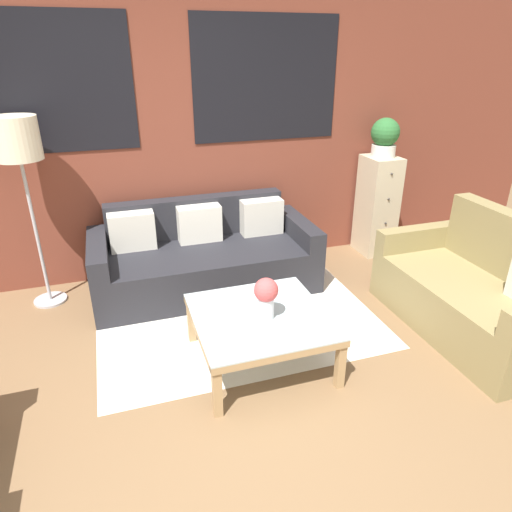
{
  "coord_description": "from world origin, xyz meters",
  "views": [
    {
      "loc": [
        -0.55,
        -1.86,
        2.07
      ],
      "look_at": [
        0.48,
        1.29,
        0.55
      ],
      "focal_mm": 32.0,
      "sensor_mm": 36.0,
      "label": 1
    }
  ],
  "objects_px": {
    "settee_vintage": "(477,295)",
    "floor_lamp": "(18,147)",
    "coffee_table": "(260,322)",
    "couch_dark": "(204,258)",
    "potted_plant": "(385,137)",
    "drawer_cabinet": "(377,206)",
    "flower_vase": "(266,295)"
  },
  "relations": [
    {
      "from": "flower_vase",
      "to": "coffee_table",
      "type": "bearing_deg",
      "value": 119.94
    },
    {
      "from": "coffee_table",
      "to": "couch_dark",
      "type": "bearing_deg",
      "value": 95.44
    },
    {
      "from": "drawer_cabinet",
      "to": "couch_dark",
      "type": "bearing_deg",
      "value": -173.7
    },
    {
      "from": "settee_vintage",
      "to": "drawer_cabinet",
      "type": "bearing_deg",
      "value": 87.44
    },
    {
      "from": "drawer_cabinet",
      "to": "coffee_table",
      "type": "bearing_deg",
      "value": -140.79
    },
    {
      "from": "settee_vintage",
      "to": "floor_lamp",
      "type": "distance_m",
      "value": 3.75
    },
    {
      "from": "couch_dark",
      "to": "flower_vase",
      "type": "relative_size",
      "value": 6.79
    },
    {
      "from": "couch_dark",
      "to": "coffee_table",
      "type": "distance_m",
      "value": 1.28
    },
    {
      "from": "flower_vase",
      "to": "couch_dark",
      "type": "bearing_deg",
      "value": 96.34
    },
    {
      "from": "coffee_table",
      "to": "potted_plant",
      "type": "distance_m",
      "value": 2.52
    },
    {
      "from": "couch_dark",
      "to": "potted_plant",
      "type": "height_order",
      "value": "potted_plant"
    },
    {
      "from": "settee_vintage",
      "to": "flower_vase",
      "type": "relative_size",
      "value": 5.22
    },
    {
      "from": "floor_lamp",
      "to": "flower_vase",
      "type": "relative_size",
      "value": 5.42
    },
    {
      "from": "coffee_table",
      "to": "settee_vintage",
      "type": "bearing_deg",
      "value": -4.0
    },
    {
      "from": "potted_plant",
      "to": "flower_vase",
      "type": "relative_size",
      "value": 1.31
    },
    {
      "from": "floor_lamp",
      "to": "coffee_table",
      "type": "bearing_deg",
      "value": -43.0
    },
    {
      "from": "coffee_table",
      "to": "flower_vase",
      "type": "height_order",
      "value": "flower_vase"
    },
    {
      "from": "drawer_cabinet",
      "to": "floor_lamp",
      "type": "bearing_deg",
      "value": -178.64
    },
    {
      "from": "drawer_cabinet",
      "to": "flower_vase",
      "type": "bearing_deg",
      "value": -139.58
    },
    {
      "from": "settee_vintage",
      "to": "flower_vase",
      "type": "distance_m",
      "value": 1.74
    },
    {
      "from": "settee_vintage",
      "to": "drawer_cabinet",
      "type": "height_order",
      "value": "drawer_cabinet"
    },
    {
      "from": "couch_dark",
      "to": "coffee_table",
      "type": "height_order",
      "value": "couch_dark"
    },
    {
      "from": "couch_dark",
      "to": "coffee_table",
      "type": "xyz_separation_m",
      "value": [
        0.12,
        -1.27,
        0.05
      ]
    },
    {
      "from": "coffee_table",
      "to": "drawer_cabinet",
      "type": "relative_size",
      "value": 0.86
    },
    {
      "from": "coffee_table",
      "to": "flower_vase",
      "type": "bearing_deg",
      "value": -60.06
    },
    {
      "from": "couch_dark",
      "to": "settee_vintage",
      "type": "height_order",
      "value": "settee_vintage"
    },
    {
      "from": "drawer_cabinet",
      "to": "flower_vase",
      "type": "xyz_separation_m",
      "value": [
        -1.8,
        -1.53,
        0.04
      ]
    },
    {
      "from": "settee_vintage",
      "to": "floor_lamp",
      "type": "relative_size",
      "value": 0.96
    },
    {
      "from": "settee_vintage",
      "to": "couch_dark",
      "type": "bearing_deg",
      "value": 143.31
    },
    {
      "from": "couch_dark",
      "to": "flower_vase",
      "type": "bearing_deg",
      "value": -83.66
    },
    {
      "from": "floor_lamp",
      "to": "flower_vase",
      "type": "distance_m",
      "value": 2.26
    },
    {
      "from": "potted_plant",
      "to": "flower_vase",
      "type": "bearing_deg",
      "value": -139.58
    }
  ]
}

